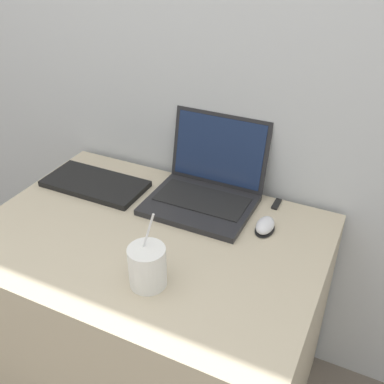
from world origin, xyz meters
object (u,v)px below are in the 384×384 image
(computer_mouse, at_px, (265,226))
(external_keyboard, at_px, (95,184))
(laptop, at_px, (207,185))
(drink_cup, at_px, (147,266))
(usb_stick, at_px, (277,204))

(computer_mouse, distance_m, external_keyboard, 0.62)
(laptop, height_order, drink_cup, laptop)
(laptop, bearing_deg, drink_cup, -86.30)
(drink_cup, bearing_deg, usb_stick, 68.62)
(laptop, distance_m, computer_mouse, 0.25)
(drink_cup, relative_size, external_keyboard, 0.58)
(computer_mouse, xyz_separation_m, external_keyboard, (-0.62, -0.01, -0.01))
(laptop, xyz_separation_m, external_keyboard, (-0.39, -0.10, -0.05))
(computer_mouse, xyz_separation_m, usb_stick, (-0.01, 0.15, -0.01))
(laptop, relative_size, drink_cup, 1.64)
(drink_cup, bearing_deg, laptop, 93.70)
(drink_cup, height_order, computer_mouse, drink_cup)
(laptop, height_order, computer_mouse, laptop)
(usb_stick, bearing_deg, laptop, -163.24)
(usb_stick, bearing_deg, computer_mouse, -87.07)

